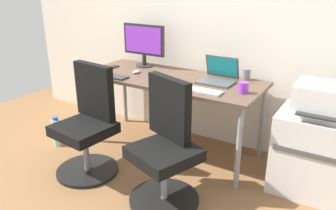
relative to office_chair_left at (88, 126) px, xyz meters
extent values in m
plane|color=brown|center=(0.41, 0.70, -0.42)|extent=(5.28, 5.28, 0.00)
cube|color=silver|center=(0.41, 1.14, 0.88)|extent=(4.40, 0.04, 2.60)
cube|color=brown|center=(0.41, 0.70, 0.30)|extent=(1.71, 0.71, 0.03)
cylinder|color=gray|center=(-0.40, 0.39, -0.07)|extent=(0.04, 0.04, 0.71)
cylinder|color=gray|center=(1.21, 0.39, -0.07)|extent=(0.04, 0.04, 0.71)
cylinder|color=gray|center=(-0.40, 1.01, -0.07)|extent=(0.04, 0.04, 0.71)
cylinder|color=gray|center=(1.21, 1.01, -0.07)|extent=(0.04, 0.04, 0.71)
cylinder|color=black|center=(0.01, -0.06, -0.41)|extent=(0.54, 0.54, 0.03)
cylinder|color=gray|center=(0.01, -0.06, -0.22)|extent=(0.05, 0.05, 0.34)
cube|color=black|center=(0.01, -0.06, -0.01)|extent=(0.49, 0.49, 0.09)
cube|color=black|center=(-0.01, 0.12, 0.28)|extent=(0.43, 0.12, 0.48)
cylinder|color=black|center=(0.81, -0.06, -0.41)|extent=(0.54, 0.54, 0.03)
cylinder|color=gray|center=(0.81, -0.06, -0.22)|extent=(0.05, 0.05, 0.34)
cube|color=black|center=(0.81, -0.06, -0.01)|extent=(0.56, 0.56, 0.09)
cube|color=black|center=(0.75, 0.11, 0.28)|extent=(0.42, 0.21, 0.48)
cube|color=silver|center=(1.72, 0.68, -0.10)|extent=(0.57, 0.46, 0.65)
cube|color=#4C4C4C|center=(1.72, 0.45, 0.00)|extent=(0.51, 0.01, 0.04)
cube|color=silver|center=(1.72, 0.68, 0.35)|extent=(0.38, 0.34, 0.24)
cube|color=#262626|center=(1.72, 0.48, 0.29)|extent=(0.27, 0.06, 0.01)
cylinder|color=#A5D8B2|center=(-0.62, 0.16, -0.28)|extent=(0.09, 0.09, 0.28)
cylinder|color=#2D59B2|center=(-0.62, 0.16, -0.13)|extent=(0.06, 0.06, 0.03)
cylinder|color=#262626|center=(-0.05, 0.92, 0.32)|extent=(0.18, 0.18, 0.01)
cylinder|color=#262626|center=(-0.05, 0.92, 0.39)|extent=(0.04, 0.04, 0.11)
cube|color=#262626|center=(-0.05, 0.92, 0.60)|extent=(0.48, 0.03, 0.31)
cube|color=purple|center=(-0.05, 0.90, 0.60)|extent=(0.43, 0.00, 0.26)
cube|color=#4C4C51|center=(0.84, 0.75, 0.33)|extent=(0.31, 0.22, 0.02)
cube|color=#4C4C51|center=(0.84, 0.89, 0.44)|extent=(0.31, 0.07, 0.20)
cube|color=teal|center=(0.84, 0.88, 0.44)|extent=(0.28, 0.05, 0.17)
cube|color=#2D2D2D|center=(-0.08, 0.42, 0.33)|extent=(0.34, 0.12, 0.02)
cube|color=#B7B7B7|center=(0.84, 0.47, 0.33)|extent=(0.34, 0.12, 0.02)
ellipsoid|color=silver|center=(-0.32, 0.46, 0.33)|extent=(0.06, 0.10, 0.03)
ellipsoid|color=#B7B7B7|center=(0.05, 0.65, 0.33)|extent=(0.06, 0.10, 0.03)
cylinder|color=purple|center=(1.14, 0.62, 0.36)|extent=(0.08, 0.08, 0.09)
cylinder|color=slate|center=(1.03, 0.99, 0.37)|extent=(0.07, 0.07, 0.10)
cube|color=black|center=(-0.29, 0.69, 0.32)|extent=(0.07, 0.14, 0.01)
camera|label=1|loc=(1.98, -1.92, 1.21)|focal=36.35mm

